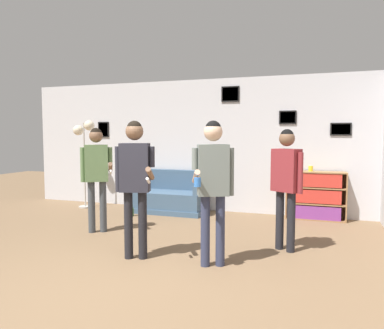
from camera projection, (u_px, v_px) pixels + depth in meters
name	position (u px, v px, depth m)	size (l,w,h in m)	color
ground_plane	(93.00, 296.00, 3.63)	(20.00, 20.00, 0.00)	brown
wall_back	(215.00, 145.00, 7.68)	(8.61, 0.08, 2.70)	silver
couch	(170.00, 198.00, 7.64)	(1.51, 0.80, 0.83)	#3D5670
bookshelf	(316.00, 196.00, 6.90)	(1.07, 0.30, 0.90)	olive
floor_lamp	(84.00, 138.00, 7.98)	(0.50, 0.28, 1.87)	#ADA89E
person_player_foreground_left	(97.00, 168.00, 5.96)	(0.60, 0.37, 1.68)	#3D4247
person_player_foreground_center	(135.00, 174.00, 4.66)	(0.56, 0.43, 1.74)	black
person_watcher_holding_cup	(213.00, 177.00, 4.39)	(0.46, 0.55, 1.73)	#2D334C
person_spectator_near_bookshelf	(286.00, 177.00, 5.00)	(0.44, 0.35, 1.64)	black
bottle_on_floor	(132.00, 211.00, 7.22)	(0.07, 0.07, 0.23)	#3D6638
drinking_cup	(311.00, 169.00, 6.89)	(0.08, 0.08, 0.10)	yellow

